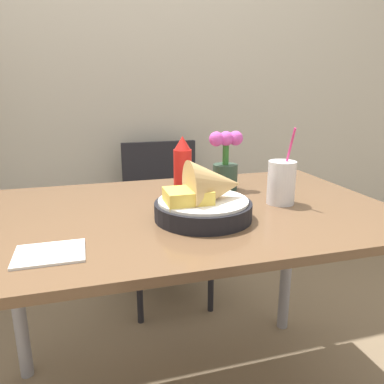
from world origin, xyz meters
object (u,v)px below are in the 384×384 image
at_px(food_basket, 207,198).
at_px(flower_vase, 225,163).
at_px(drink_cup, 281,184).
at_px(ketchup_bottle, 183,167).
at_px(chair_far_window, 163,206).

xyz_separation_m(food_basket, flower_vase, (0.16, 0.28, 0.04)).
height_order(drink_cup, flower_vase, drink_cup).
distance_m(food_basket, ketchup_bottle, 0.26).
distance_m(chair_far_window, drink_cup, 0.94).
height_order(food_basket, ketchup_bottle, ketchup_bottle).
bearing_deg(food_basket, ketchup_bottle, 90.66).
bearing_deg(ketchup_bottle, chair_far_window, 84.33).
height_order(chair_far_window, flower_vase, flower_vase).
xyz_separation_m(chair_far_window, drink_cup, (0.20, -0.86, 0.32)).
bearing_deg(drink_cup, ketchup_bottle, 145.33).
bearing_deg(ketchup_bottle, food_basket, -89.34).
relative_size(chair_far_window, food_basket, 3.04).
bearing_deg(drink_cup, flower_vase, 117.16).
bearing_deg(flower_vase, ketchup_bottle, -172.30).
relative_size(drink_cup, flower_vase, 1.16).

